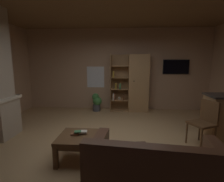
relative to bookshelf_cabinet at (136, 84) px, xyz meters
name	(u,v)px	position (x,y,z in m)	size (l,w,h in m)	color
floor	(111,145)	(-0.66, -2.53, -0.97)	(6.43, 5.55, 0.02)	tan
wall_back	(117,70)	(-0.66, 0.27, 0.46)	(6.55, 0.06, 2.82)	tan
window_pane_back	(96,77)	(-1.42, 0.24, 0.20)	(0.62, 0.01, 0.75)	white
bookshelf_cabinet	(136,84)	(0.00, 0.00, 0.00)	(1.29, 0.41, 1.94)	#A87F51
leather_couch	(155,175)	(0.00, -3.87, -0.66)	(1.72, 1.03, 0.84)	#4C2D1E
coffee_table	(78,140)	(-1.17, -3.10, -0.61)	(0.66, 0.66, 0.44)	brown
table_book_0	(75,134)	(-1.24, -3.08, -0.51)	(0.13, 0.09, 0.03)	brown
table_book_1	(83,132)	(-1.10, -3.03, -0.48)	(0.13, 0.10, 0.03)	beige
table_book_2	(78,132)	(-1.18, -3.08, -0.46)	(0.11, 0.09, 0.02)	#387247
dining_chair	(205,120)	(1.23, -2.41, -0.43)	(0.56, 0.56, 0.92)	brown
potted_floor_plant	(97,102)	(-1.34, -0.11, -0.63)	(0.34, 0.31, 0.62)	#4C4C51
wall_mounted_tv	(176,67)	(1.37, 0.21, 0.56)	(0.87, 0.06, 0.49)	black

